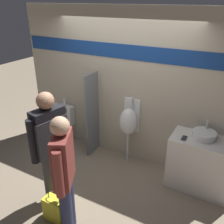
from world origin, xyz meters
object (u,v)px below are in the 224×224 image
Objects in this scene: urinal_near_counter at (129,122)px; shopping_bag at (55,209)px; person_in_vest at (50,143)px; toilet at (62,129)px; person_with_lanyard at (64,173)px; sink_basin at (204,135)px; cell_phone at (184,138)px.

urinal_near_counter is 2.53× the size of shopping_bag.
toilet is at bearing 48.68° from person_in_vest.
urinal_near_counter is 0.71× the size of person_in_vest.
toilet is (-1.45, -0.13, -0.48)m from urinal_near_counter.
person_with_lanyard reaches higher than shopping_bag.
urinal_near_counter is at bearing -5.81° from person_in_vest.
sink_basin is 0.30m from cell_phone.
person_with_lanyard reaches higher than sink_basin.
person_with_lanyard is (-1.02, -1.55, 0.03)m from cell_phone.
toilet is 0.57× the size of person_with_lanyard.
urinal_near_counter is (-1.28, 0.07, -0.12)m from sink_basin.
person_in_vest is at bearing -108.45° from urinal_near_counter.
shopping_bag is at bearing -132.81° from sink_basin.
shopping_bag is (-1.29, -1.50, -0.70)m from cell_phone.
cell_phone is 1.85m from person_with_lanyard.
sink_basin is at bearing 1.36° from toilet.
urinal_near_counter is (-1.03, 0.23, -0.08)m from cell_phone.
cell_phone is 0.15× the size of toilet.
person_in_vest is at bearing 29.39° from person_with_lanyard.
cell_phone is 0.29× the size of shopping_bag.
sink_basin reaches higher than cell_phone.
shopping_bag is (1.18, -1.60, -0.15)m from toilet.
person_in_vest reaches higher than urinal_near_counter.
toilet is 1.93× the size of shopping_bag.
shopping_bag is at bearing -98.70° from urinal_near_counter.
person_in_vest is at bearing -141.79° from sink_basin.
sink_basin is 0.21× the size of person_with_lanyard.
sink_basin is 0.29× the size of urinal_near_counter.
sink_basin is at bearing 32.42° from cell_phone.
urinal_near_counter is 0.74× the size of person_with_lanyard.
person_with_lanyard is at bearing -48.55° from toilet.
sink_basin is 1.29m from urinal_near_counter.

